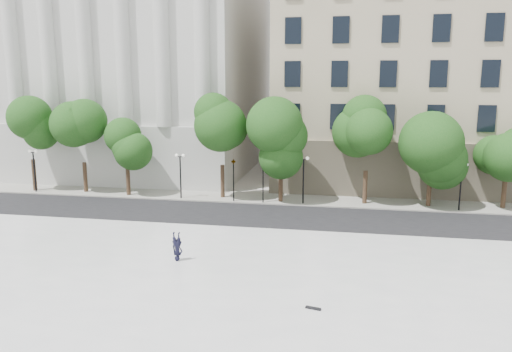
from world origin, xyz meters
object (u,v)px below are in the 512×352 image
Objects in this scene: traffic_light_west at (233,160)px; person_lying at (178,257)px; skateboard at (313,308)px; traffic_light_east at (263,160)px.

person_lying is at bearing -88.94° from traffic_light_west.
person_lying is at bearing 163.06° from skateboard.
traffic_light_east is 15.63m from person_lying.
traffic_light_east is (2.51, 0.00, 0.01)m from traffic_light_west.
traffic_light_east is at bearing 0.00° from traffic_light_west.
person_lying is (0.28, -15.17, -3.02)m from traffic_light_west.
traffic_light_west reaches higher than person_lying.
person_lying is (-2.23, -15.17, -3.03)m from traffic_light_east.
person_lying reaches higher than skateboard.
traffic_light_east reaches higher than traffic_light_west.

